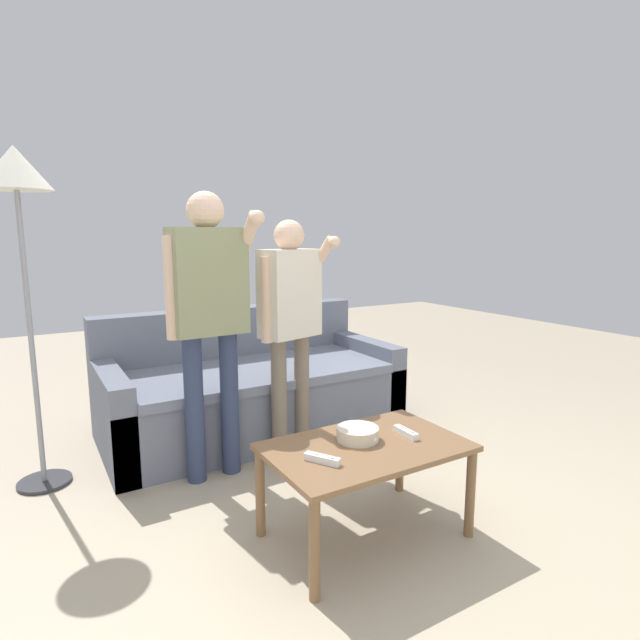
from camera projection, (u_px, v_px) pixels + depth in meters
name	position (u px, v px, depth m)	size (l,w,h in m)	color
ground_plane	(323.00, 521.00, 2.47)	(12.00, 12.00, 0.00)	tan
couch	(250.00, 389.00, 3.61)	(2.00, 0.96, 0.84)	slate
coffee_table	(366.00, 457.00, 2.29)	(0.89, 0.56, 0.44)	brown
snack_bowl	(358.00, 434.00, 2.33)	(0.19, 0.19, 0.06)	beige
game_remote_nunchuk	(369.00, 437.00, 2.30)	(0.06, 0.09, 0.05)	white
floor_lamp	(17.00, 193.00, 2.58)	(0.35, 0.35, 1.82)	#2D2D33
player_center	(290.00, 311.00, 3.06)	(0.47, 0.32, 1.46)	#756656
player_left	(209.00, 303.00, 2.77)	(0.48, 0.36, 1.60)	#2D3856
game_remote_wand_near	(406.00, 432.00, 2.39)	(0.04, 0.15, 0.03)	white
game_remote_wand_far	(322.00, 459.00, 2.10)	(0.11, 0.16, 0.03)	white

